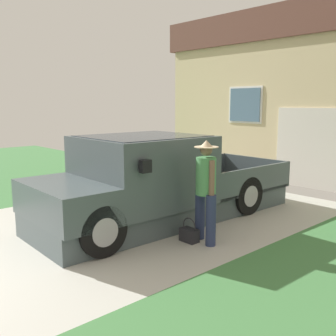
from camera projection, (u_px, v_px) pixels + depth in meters
The scene contains 4 objects.
pickup_truck at pixel (150, 184), 7.48m from camera, with size 2.14×5.59×1.70m.
person_with_hat at pixel (206, 187), 6.37m from camera, with size 0.52×0.39×1.71m.
handbag at pixel (189, 234), 6.51m from camera, with size 0.31×0.19×0.41m.
house_with_garage at pixel (325, 96), 12.74m from camera, with size 9.07×5.50×5.02m.
Camera 1 is at (5.98, 0.07, 2.29)m, focal length 41.70 mm.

